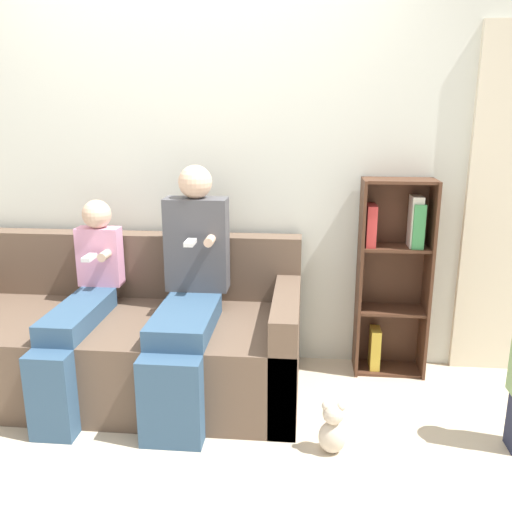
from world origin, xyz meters
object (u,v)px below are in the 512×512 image
object	(u,v)px
teddy_bear	(333,429)
adult_seated	(189,288)
child_seated	(80,307)
couch	(118,341)
bookshelf	(393,270)

from	to	relation	value
teddy_bear	adult_seated	bearing A→B (deg)	149.30
adult_seated	teddy_bear	world-z (taller)	adult_seated
adult_seated	child_seated	size ratio (longest dim) A/B	1.20
couch	adult_seated	xyz separation A→B (m)	(0.45, -0.09, 0.36)
child_seated	teddy_bear	distance (m)	1.50
adult_seated	bookshelf	bearing A→B (deg)	21.20
couch	adult_seated	world-z (taller)	adult_seated
couch	adult_seated	bearing A→B (deg)	-10.74
child_seated	teddy_bear	xyz separation A→B (m)	(1.38, -0.40, -0.42)
adult_seated	teddy_bear	distance (m)	1.05
adult_seated	child_seated	world-z (taller)	adult_seated
couch	bookshelf	xyz separation A→B (m)	(1.61, 0.37, 0.37)
child_seated	teddy_bear	size ratio (longest dim) A/B	4.06
couch	child_seated	world-z (taller)	child_seated
adult_seated	bookshelf	world-z (taller)	adult_seated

